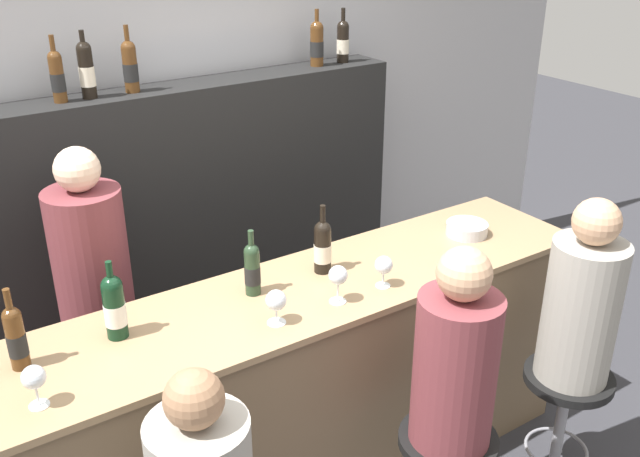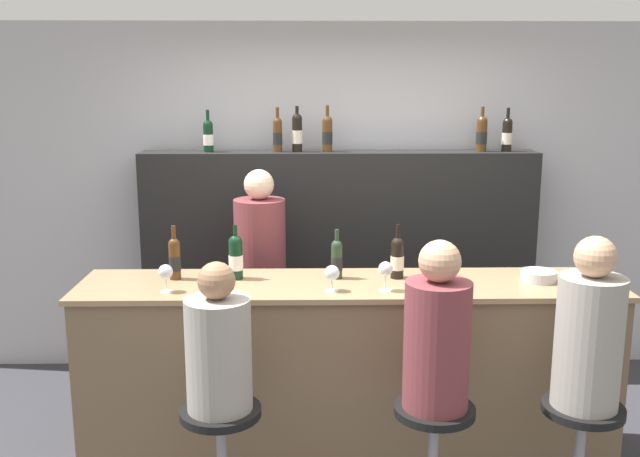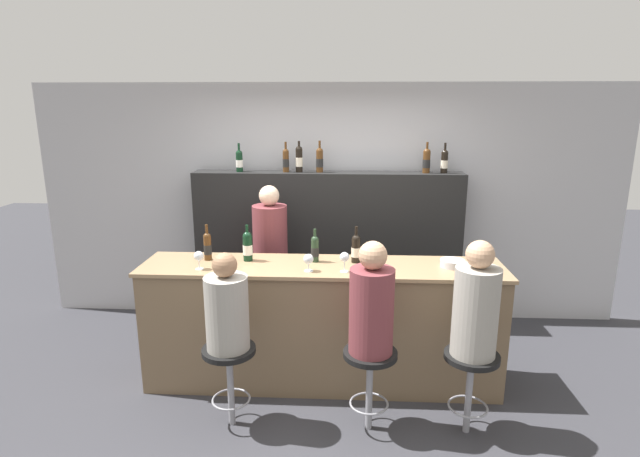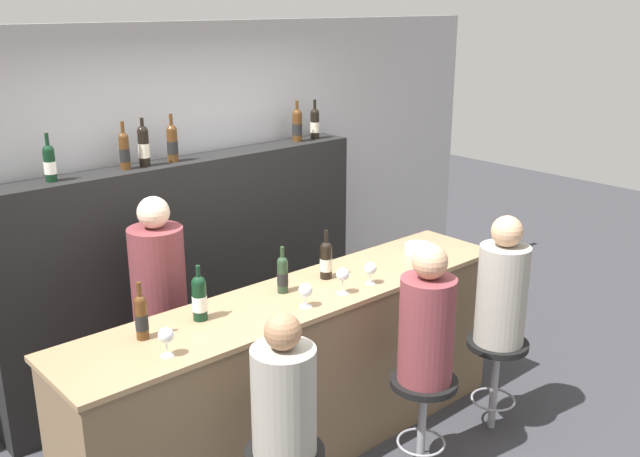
{
  "view_description": "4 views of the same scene",
  "coord_description": "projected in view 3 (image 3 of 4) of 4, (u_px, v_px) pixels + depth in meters",
  "views": [
    {
      "loc": [
        -1.26,
        -1.91,
        2.56
      ],
      "look_at": [
        0.16,
        0.22,
        1.37
      ],
      "focal_mm": 40.0,
      "sensor_mm": 36.0,
      "label": 1
    },
    {
      "loc": [
        -0.23,
        -3.55,
        2.2
      ],
      "look_at": [
        -0.16,
        0.21,
        1.4
      ],
      "focal_mm": 40.0,
      "sensor_mm": 36.0,
      "label": 2
    },
    {
      "loc": [
        0.2,
        -3.66,
        2.38
      ],
      "look_at": [
        -0.02,
        0.29,
        1.39
      ],
      "focal_mm": 28.0,
      "sensor_mm": 36.0,
      "label": 3
    },
    {
      "loc": [
        -2.51,
        -2.7,
        2.73
      ],
      "look_at": [
        0.13,
        0.27,
        1.46
      ],
      "focal_mm": 40.0,
      "sensor_mm": 36.0,
      "label": 4
    }
  ],
  "objects": [
    {
      "name": "ground_plane",
      "position": [
        320.0,
        399.0,
        4.13
      ],
      "size": [
        16.0,
        16.0,
        0.0
      ],
      "primitive_type": "plane",
      "color": "#333338"
    },
    {
      "name": "wall_back",
      "position": [
        328.0,
        204.0,
        5.53
      ],
      "size": [
        6.4,
        0.05,
        2.6
      ],
      "color": "#B2B2B7",
      "rests_on": "ground_plane"
    },
    {
      "name": "bar_counter",
      "position": [
        322.0,
        324.0,
        4.29
      ],
      "size": [
        3.03,
        0.62,
        1.07
      ],
      "color": "brown",
      "rests_on": "ground_plane"
    },
    {
      "name": "back_bar_cabinet",
      "position": [
        328.0,
        249.0,
        5.42
      ],
      "size": [
        2.84,
        0.28,
        1.68
      ],
      "color": "black",
      "rests_on": "ground_plane"
    },
    {
      "name": "wine_bottle_counter_0",
      "position": [
        208.0,
        246.0,
        4.27
      ],
      "size": [
        0.07,
        0.07,
        0.31
      ],
      "color": "#4C2D14",
      "rests_on": "bar_counter"
    },
    {
      "name": "wine_bottle_counter_1",
      "position": [
        248.0,
        246.0,
        4.25
      ],
      "size": [
        0.08,
        0.08,
        0.31
      ],
      "color": "black",
      "rests_on": "bar_counter"
    },
    {
      "name": "wine_bottle_counter_2",
      "position": [
        315.0,
        248.0,
        4.22
      ],
      "size": [
        0.07,
        0.07,
        0.29
      ],
      "color": "#233823",
      "rests_on": "bar_counter"
    },
    {
      "name": "wine_bottle_counter_3",
      "position": [
        356.0,
        248.0,
        4.2
      ],
      "size": [
        0.08,
        0.08,
        0.31
      ],
      "color": "black",
      "rests_on": "bar_counter"
    },
    {
      "name": "wine_bottle_backbar_0",
      "position": [
        239.0,
        161.0,
        5.23
      ],
      "size": [
        0.07,
        0.07,
        0.3
      ],
      "color": "black",
      "rests_on": "back_bar_cabinet"
    },
    {
      "name": "wine_bottle_backbar_1",
      "position": [
        286.0,
        160.0,
        5.21
      ],
      "size": [
        0.07,
        0.07,
        0.31
      ],
      "color": "#4C2D14",
      "rests_on": "back_bar_cabinet"
    },
    {
      "name": "wine_bottle_backbar_2",
      "position": [
        299.0,
        159.0,
        5.2
      ],
      "size": [
        0.07,
        0.07,
        0.32
      ],
      "color": "black",
      "rests_on": "back_bar_cabinet"
    },
    {
      "name": "wine_bottle_backbar_3",
      "position": [
        320.0,
        160.0,
        5.19
      ],
      "size": [
        0.07,
        0.07,
        0.33
      ],
      "color": "#4C2D14",
      "rests_on": "back_bar_cabinet"
    },
    {
      "name": "wine_bottle_backbar_4",
      "position": [
        427.0,
        160.0,
        5.13
      ],
      "size": [
        0.08,
        0.08,
        0.32
      ],
      "color": "#4C2D14",
      "rests_on": "back_bar_cabinet"
    },
    {
      "name": "wine_bottle_backbar_5",
      "position": [
        444.0,
        161.0,
        5.12
      ],
      "size": [
        0.07,
        0.07,
        0.31
      ],
      "color": "black",
      "rests_on": "back_bar_cabinet"
    },
    {
      "name": "wine_glass_0",
      "position": [
        199.0,
        256.0,
        4.03
      ],
      "size": [
        0.08,
        0.08,
        0.15
      ],
      "color": "silver",
      "rests_on": "bar_counter"
    },
    {
      "name": "wine_glass_1",
      "position": [
        308.0,
        259.0,
        3.98
      ],
      "size": [
        0.08,
        0.08,
        0.14
      ],
      "color": "silver",
      "rests_on": "bar_counter"
    },
    {
      "name": "wine_glass_2",
      "position": [
        345.0,
        258.0,
        3.96
      ],
      "size": [
        0.08,
        0.08,
        0.16
      ],
      "color": "silver",
      "rests_on": "bar_counter"
    },
    {
      "name": "wine_glass_3",
      "position": [
        374.0,
        261.0,
        3.96
      ],
      "size": [
        0.08,
        0.08,
        0.14
      ],
      "color": "silver",
      "rests_on": "bar_counter"
    },
    {
      "name": "metal_bowl",
      "position": [
        452.0,
        263.0,
        4.11
      ],
      "size": [
        0.2,
        0.2,
        0.06
      ],
      "color": "#B7B7BC",
      "rests_on": "bar_counter"
    },
    {
      "name": "bar_stool_left",
      "position": [
        229.0,
        364.0,
        3.7
      ],
      "size": [
        0.4,
        0.4,
        0.63
      ],
      "color": "gray",
      "rests_on": "ground_plane"
    },
    {
      "name": "guest_seated_left",
      "position": [
        227.0,
        309.0,
        3.59
      ],
      "size": [
        0.31,
        0.31,
        0.73
      ],
      "color": "gray",
      "rests_on": "bar_stool_left"
    },
    {
      "name": "bar_stool_middle",
      "position": [
        370.0,
        368.0,
        3.65
      ],
      "size": [
        0.4,
        0.4,
        0.63
      ],
      "color": "gray",
      "rests_on": "ground_plane"
    },
    {
      "name": "guest_seated_middle",
      "position": [
        372.0,
        305.0,
        3.53
      ],
      "size": [
        0.32,
        0.32,
        0.83
      ],
      "color": "brown",
      "rests_on": "bar_stool_middle"
    },
    {
      "name": "bar_stool_right",
      "position": [
        471.0,
        371.0,
        3.61
      ],
      "size": [
        0.4,
        0.4,
        0.63
      ],
      "color": "gray",
      "rests_on": "ground_plane"
    },
    {
      "name": "guest_seated_right",
      "position": [
        476.0,
        306.0,
        3.49
      ],
      "size": [
        0.32,
        0.32,
        0.84
      ],
      "color": "gray",
      "rests_on": "bar_stool_right"
    },
    {
      "name": "bartender",
      "position": [
        271.0,
        272.0,
        4.96
      ],
      "size": [
        0.34,
        0.34,
        1.62
      ],
      "color": "brown",
      "rests_on": "ground_plane"
    }
  ]
}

